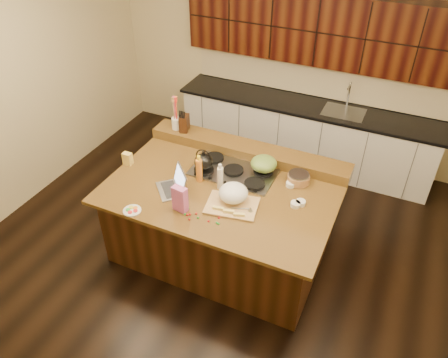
% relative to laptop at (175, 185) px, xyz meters
% --- Properties ---
extents(room, '(5.52, 5.02, 2.72)m').
position_rel_laptop_xyz_m(room, '(0.43, 0.24, 0.37)').
color(room, black).
rests_on(room, ground).
extents(island, '(2.40, 1.60, 0.92)m').
position_rel_laptop_xyz_m(island, '(0.43, 0.24, -0.52)').
color(island, black).
rests_on(island, ground).
extents(back_ledge, '(2.40, 0.30, 0.12)m').
position_rel_laptop_xyz_m(back_ledge, '(0.43, 0.94, -0.00)').
color(back_ledge, black).
rests_on(back_ledge, island).
extents(cooktop, '(0.92, 0.52, 0.05)m').
position_rel_laptop_xyz_m(cooktop, '(0.43, 0.54, -0.05)').
color(cooktop, gray).
rests_on(cooktop, island).
extents(back_counter, '(3.70, 0.66, 2.40)m').
position_rel_laptop_xyz_m(back_counter, '(0.73, 2.46, -0.00)').
color(back_counter, silver).
rests_on(back_counter, ground).
extents(kettle, '(0.22, 0.22, 0.18)m').
position_rel_laptop_xyz_m(kettle, '(0.13, 0.41, 0.07)').
color(kettle, black).
rests_on(kettle, cooktop).
extents(green_bowl, '(0.38, 0.38, 0.16)m').
position_rel_laptop_xyz_m(green_bowl, '(0.73, 0.67, 0.06)').
color(green_bowl, '#5B7A30').
rests_on(green_bowl, cooktop).
extents(laptop, '(0.43, 0.43, 0.24)m').
position_rel_laptop_xyz_m(laptop, '(0.00, 0.00, 0.00)').
color(laptop, '#B7B7BC').
rests_on(laptop, island).
extents(oil_bottle, '(0.08, 0.08, 0.27)m').
position_rel_laptop_xyz_m(oil_bottle, '(0.16, 0.25, 0.07)').
color(oil_bottle, orange).
rests_on(oil_bottle, island).
extents(vinegar_bottle, '(0.08, 0.08, 0.25)m').
position_rel_laptop_xyz_m(vinegar_bottle, '(0.42, 0.23, 0.06)').
color(vinegar_bottle, silver).
rests_on(vinegar_bottle, island).
extents(wooden_tray, '(0.56, 0.45, 0.21)m').
position_rel_laptop_xyz_m(wooden_tray, '(0.64, 0.06, 0.03)').
color(wooden_tray, tan).
rests_on(wooden_tray, island).
extents(ramekin_a, '(0.13, 0.13, 0.04)m').
position_rel_laptop_xyz_m(ramekin_a, '(1.22, 0.28, -0.04)').
color(ramekin_a, white).
rests_on(ramekin_a, island).
extents(ramekin_b, '(0.11, 0.11, 0.04)m').
position_rel_laptop_xyz_m(ramekin_b, '(1.26, 0.32, -0.04)').
color(ramekin_b, white).
rests_on(ramekin_b, island).
extents(ramekin_c, '(0.12, 0.12, 0.04)m').
position_rel_laptop_xyz_m(ramekin_c, '(1.08, 0.57, -0.04)').
color(ramekin_c, white).
rests_on(ramekin_c, island).
extents(strainer_bowl, '(0.30, 0.30, 0.09)m').
position_rel_laptop_xyz_m(strainer_bowl, '(1.13, 0.67, -0.02)').
color(strainer_bowl, '#996B3F').
rests_on(strainer_bowl, island).
extents(kitchen_timer, '(0.10, 0.10, 0.07)m').
position_rel_laptop_xyz_m(kitchen_timer, '(0.85, -0.01, -0.03)').
color(kitchen_timer, silver).
rests_on(kitchen_timer, island).
extents(pink_bag, '(0.16, 0.10, 0.27)m').
position_rel_laptop_xyz_m(pink_bag, '(0.21, -0.25, 0.07)').
color(pink_bag, '#C25BA2').
rests_on(pink_bag, island).
extents(candy_plate, '(0.23, 0.23, 0.01)m').
position_rel_laptop_xyz_m(candy_plate, '(-0.21, -0.47, -0.06)').
color(candy_plate, white).
rests_on(candy_plate, island).
extents(package_box, '(0.10, 0.07, 0.14)m').
position_rel_laptop_xyz_m(package_box, '(-0.72, 0.19, 0.01)').
color(package_box, '#E8C452').
rests_on(package_box, island).
extents(utensil_crock, '(0.13, 0.13, 0.14)m').
position_rel_laptop_xyz_m(utensil_crock, '(-0.50, 0.94, 0.13)').
color(utensil_crock, white).
rests_on(utensil_crock, back_ledge).
extents(knife_block, '(0.14, 0.18, 0.20)m').
position_rel_laptop_xyz_m(knife_block, '(-0.39, 0.94, 0.15)').
color(knife_block, black).
rests_on(knife_block, back_ledge).
extents(gumdrop_0, '(0.02, 0.02, 0.02)m').
position_rel_laptop_xyz_m(gumdrop_0, '(0.33, -0.29, -0.05)').
color(gumdrop_0, red).
rests_on(gumdrop_0, island).
extents(gumdrop_1, '(0.02, 0.02, 0.02)m').
position_rel_laptop_xyz_m(gumdrop_1, '(0.64, -0.29, -0.05)').
color(gumdrop_1, '#198C26').
rests_on(gumdrop_1, island).
extents(gumdrop_2, '(0.02, 0.02, 0.02)m').
position_rel_laptop_xyz_m(gumdrop_2, '(0.31, -0.30, -0.05)').
color(gumdrop_2, red).
rests_on(gumdrop_2, island).
extents(gumdrop_3, '(0.02, 0.02, 0.02)m').
position_rel_laptop_xyz_m(gumdrop_3, '(0.17, -0.23, -0.05)').
color(gumdrop_3, '#198C26').
rests_on(gumdrop_3, island).
extents(gumdrop_4, '(0.02, 0.02, 0.02)m').
position_rel_laptop_xyz_m(gumdrop_4, '(0.54, -0.30, -0.05)').
color(gumdrop_4, red).
rests_on(gumdrop_4, island).
extents(gumdrop_5, '(0.02, 0.02, 0.02)m').
position_rel_laptop_xyz_m(gumdrop_5, '(0.42, -0.30, -0.05)').
color(gumdrop_5, '#198C26').
rests_on(gumdrop_5, island).
extents(gumdrop_6, '(0.02, 0.02, 0.02)m').
position_rel_laptop_xyz_m(gumdrop_6, '(0.61, -0.21, -0.05)').
color(gumdrop_6, red).
rests_on(gumdrop_6, island).
extents(gumdrop_7, '(0.02, 0.02, 0.02)m').
position_rel_laptop_xyz_m(gumdrop_7, '(0.29, -0.31, -0.05)').
color(gumdrop_7, '#198C26').
rests_on(gumdrop_7, island).
extents(gumdrop_8, '(0.02, 0.02, 0.02)m').
position_rel_laptop_xyz_m(gumdrop_8, '(0.38, -0.25, -0.05)').
color(gumdrop_8, red).
rests_on(gumdrop_8, island).
extents(gumdrop_9, '(0.02, 0.02, 0.02)m').
position_rel_laptop_xyz_m(gumdrop_9, '(0.28, -0.21, -0.05)').
color(gumdrop_9, '#198C26').
rests_on(gumdrop_9, island).
extents(gumdrop_10, '(0.02, 0.02, 0.02)m').
position_rel_laptop_xyz_m(gumdrop_10, '(0.36, -0.35, -0.05)').
color(gumdrop_10, red).
rests_on(gumdrop_10, island).
extents(gumdrop_11, '(0.02, 0.02, 0.02)m').
position_rel_laptop_xyz_m(gumdrop_11, '(0.62, -0.28, -0.05)').
color(gumdrop_11, '#198C26').
rests_on(gumdrop_11, island).
extents(gumdrop_12, '(0.02, 0.02, 0.02)m').
position_rel_laptop_xyz_m(gumdrop_12, '(0.63, -0.15, -0.05)').
color(gumdrop_12, red).
rests_on(gumdrop_12, island).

